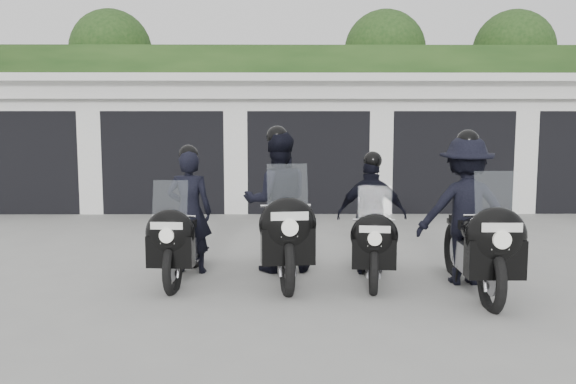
{
  "coord_description": "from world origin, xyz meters",
  "views": [
    {
      "loc": [
        -0.54,
        -7.54,
        2.03
      ],
      "look_at": [
        -0.48,
        0.64,
        1.05
      ],
      "focal_mm": 38.0,
      "sensor_mm": 36.0,
      "label": 1
    }
  ],
  "objects_px": {
    "police_bike_c": "(372,223)",
    "police_bike_d": "(469,219)",
    "police_bike_a": "(185,224)",
    "police_bike_b": "(279,211)"
  },
  "relations": [
    {
      "from": "police_bike_c",
      "to": "police_bike_d",
      "type": "height_order",
      "value": "police_bike_d"
    },
    {
      "from": "police_bike_a",
      "to": "police_bike_d",
      "type": "bearing_deg",
      "value": -3.55
    },
    {
      "from": "police_bike_c",
      "to": "police_bike_d",
      "type": "xyz_separation_m",
      "value": [
        1.1,
        -0.5,
        0.13
      ]
    },
    {
      "from": "police_bike_a",
      "to": "police_bike_b",
      "type": "bearing_deg",
      "value": 11.56
    },
    {
      "from": "police_bike_a",
      "to": "police_bike_c",
      "type": "distance_m",
      "value": 2.4
    },
    {
      "from": "police_bike_a",
      "to": "police_bike_c",
      "type": "xyz_separation_m",
      "value": [
        2.4,
        0.04,
        0.01
      ]
    },
    {
      "from": "police_bike_b",
      "to": "police_bike_a",
      "type": "bearing_deg",
      "value": -178.81
    },
    {
      "from": "police_bike_b",
      "to": "police_bike_d",
      "type": "xyz_separation_m",
      "value": [
        2.3,
        -0.62,
        -0.01
      ]
    },
    {
      "from": "police_bike_b",
      "to": "police_bike_c",
      "type": "height_order",
      "value": "police_bike_b"
    },
    {
      "from": "police_bike_b",
      "to": "police_bike_c",
      "type": "relative_size",
      "value": 1.2
    }
  ]
}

